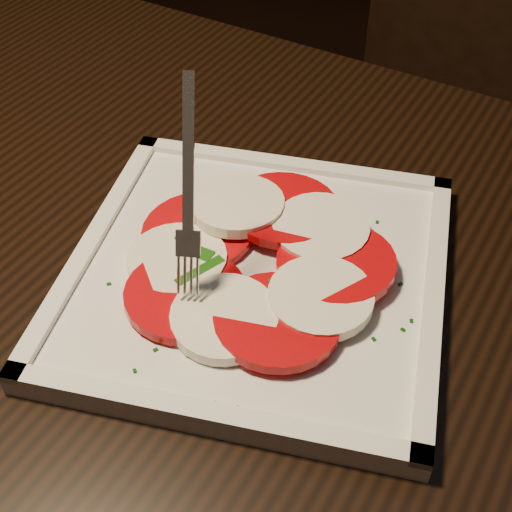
{
  "coord_description": "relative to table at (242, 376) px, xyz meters",
  "views": [
    {
      "loc": [
        0.46,
        -0.54,
        1.17
      ],
      "look_at": [
        0.28,
        -0.17,
        0.78
      ],
      "focal_mm": 50.0,
      "sensor_mm": 36.0,
      "label": 1
    }
  ],
  "objects": [
    {
      "name": "plate",
      "position": [
        0.0,
        0.02,
        0.11
      ],
      "size": [
        0.35,
        0.35,
        0.01
      ],
      "primitive_type": "cube",
      "rotation": [
        0.0,
        0.0,
        0.22
      ],
      "color": "white",
      "rests_on": "table"
    },
    {
      "name": "chair",
      "position": [
        0.01,
        0.75,
        -0.12
      ],
      "size": [
        0.49,
        0.49,
        0.93
      ],
      "rotation": [
        0.0,
        0.0,
        -0.18
      ],
      "color": "black",
      "rests_on": "ground"
    },
    {
      "name": "caprese_salad",
      "position": [
        0.0,
        0.02,
        0.12
      ],
      "size": [
        0.24,
        0.25,
        0.03
      ],
      "color": "red",
      "rests_on": "plate"
    },
    {
      "name": "table",
      "position": [
        0.0,
        0.0,
        0.0
      ],
      "size": [
        1.26,
        0.89,
        0.75
      ],
      "rotation": [
        0.0,
        0.0,
        -0.08
      ],
      "color": "black",
      "rests_on": "ground"
    },
    {
      "name": "ground",
      "position": [
        -0.28,
        0.2,
        -0.65
      ],
      "size": [
        6.0,
        6.0,
        0.0
      ],
      "primitive_type": "plane",
      "color": "black",
      "rests_on": "ground"
    },
    {
      "name": "fork",
      "position": [
        -0.04,
        -0.0,
        0.21
      ],
      "size": [
        0.05,
        0.07,
        0.15
      ],
      "primitive_type": null,
      "rotation": [
        0.0,
        0.0,
        0.35
      ],
      "color": "white",
      "rests_on": "caprese_salad"
    }
  ]
}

